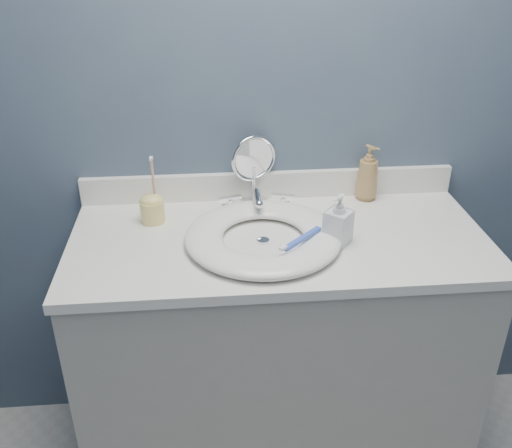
{
  "coord_description": "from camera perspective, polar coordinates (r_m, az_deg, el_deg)",
  "views": [
    {
      "loc": [
        -0.2,
        -0.46,
        1.7
      ],
      "look_at": [
        -0.07,
        0.94,
        0.94
      ],
      "focal_mm": 40.0,
      "sensor_mm": 36.0,
      "label": 1
    }
  ],
  "objects": [
    {
      "name": "faucet",
      "position": [
        1.8,
        0.08,
        2.09
      ],
      "size": [
        0.25,
        0.13,
        0.07
      ],
      "color": "silver",
      "rests_on": "countertop"
    },
    {
      "name": "toothbrush_lying",
      "position": [
        1.57,
        4.51,
        -1.56
      ],
      "size": [
        0.14,
        0.13,
        0.02
      ],
      "rotation": [
        0.0,
        0.0,
        0.76
      ],
      "color": "blue",
      "rests_on": "basin"
    },
    {
      "name": "toothbrush_holder",
      "position": [
        1.75,
        -10.34,
        1.67
      ],
      "size": [
        0.07,
        0.07,
        0.21
      ],
      "rotation": [
        0.0,
        0.0,
        -0.03
      ],
      "color": "#F0DF78",
      "rests_on": "countertop"
    },
    {
      "name": "vanity_cabinet",
      "position": [
        1.93,
        2.05,
        -13.02
      ],
      "size": [
        1.2,
        0.55,
        0.85
      ],
      "primitive_type": "cube",
      "color": "#B1ABA2",
      "rests_on": "ground"
    },
    {
      "name": "backsplash",
      "position": [
        1.88,
        1.34,
        3.91
      ],
      "size": [
        1.22,
        0.02,
        0.09
      ],
      "primitive_type": "cube",
      "color": "white",
      "rests_on": "countertop"
    },
    {
      "name": "drain",
      "position": [
        1.64,
        0.72,
        -1.69
      ],
      "size": [
        0.04,
        0.04,
        0.01
      ],
      "primitive_type": "cylinder",
      "color": "silver",
      "rests_on": "countertop"
    },
    {
      "name": "soap_bottle_clear",
      "position": [
        1.62,
        8.25,
        0.46
      ],
      "size": [
        0.1,
        0.1,
        0.15
      ],
      "primitive_type": "imported",
      "rotation": [
        0.0,
        0.0,
        -0.72
      ],
      "color": "silver",
      "rests_on": "countertop"
    },
    {
      "name": "back_wall",
      "position": [
        1.8,
        1.39,
        12.08
      ],
      "size": [
        2.2,
        0.02,
        2.4
      ],
      "primitive_type": "cube",
      "color": "#465069",
      "rests_on": "ground"
    },
    {
      "name": "soap_bottle_amber",
      "position": [
        1.89,
        11.13,
        5.06
      ],
      "size": [
        0.1,
        0.1,
        0.19
      ],
      "primitive_type": "imported",
      "rotation": [
        0.0,
        0.0,
        0.65
      ],
      "color": "#A7814B",
      "rests_on": "countertop"
    },
    {
      "name": "countertop",
      "position": [
        1.68,
        2.31,
        -1.67
      ],
      "size": [
        1.22,
        0.57,
        0.03
      ],
      "primitive_type": "cube",
      "color": "white",
      "rests_on": "vanity_cabinet"
    },
    {
      "name": "makeup_mirror",
      "position": [
        1.82,
        -0.23,
        5.81
      ],
      "size": [
        0.15,
        0.09,
        0.23
      ],
      "rotation": [
        0.0,
        0.0,
        0.35
      ],
      "color": "silver",
      "rests_on": "countertop"
    },
    {
      "name": "basin",
      "position": [
        1.63,
        0.72,
        -1.24
      ],
      "size": [
        0.45,
        0.45,
        0.04
      ],
      "primitive_type": null,
      "color": "white",
      "rests_on": "countertop"
    }
  ]
}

